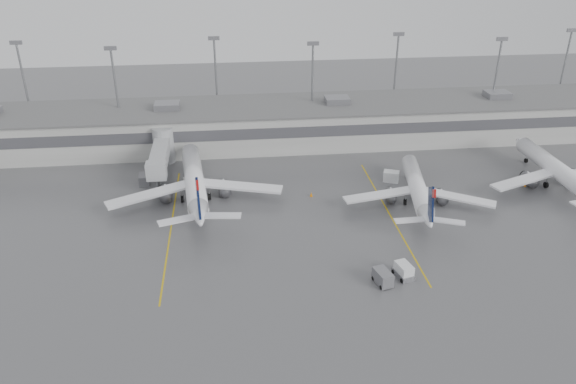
{
  "coord_description": "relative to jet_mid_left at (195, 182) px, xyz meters",
  "views": [
    {
      "loc": [
        -7.78,
        -53.45,
        43.98
      ],
      "look_at": [
        0.87,
        24.0,
        5.0
      ],
      "focal_mm": 35.0,
      "sensor_mm": 36.0,
      "label": 1
    }
  ],
  "objects": [
    {
      "name": "ground",
      "position": [
        13.98,
        -32.95,
        -3.32
      ],
      "size": [
        260.0,
        260.0,
        0.0
      ],
      "primitive_type": "plane",
      "color": "#555557",
      "rests_on": "ground"
    },
    {
      "name": "terminal",
      "position": [
        13.97,
        25.03,
        0.85
      ],
      "size": [
        152.0,
        17.0,
        9.45
      ],
      "color": "#AAAAA4",
      "rests_on": "ground"
    },
    {
      "name": "light_masts",
      "position": [
        13.98,
        30.8,
        8.71
      ],
      "size": [
        142.4,
        8.0,
        20.6
      ],
      "color": "gray",
      "rests_on": "ground"
    },
    {
      "name": "jet_bridge_right",
      "position": [
        -6.52,
        12.77,
        0.55
      ],
      "size": [
        4.0,
        17.2,
        7.0
      ],
      "color": "#96989B",
      "rests_on": "ground"
    },
    {
      "name": "stand_markings",
      "position": [
        13.98,
        -8.95,
        -3.31
      ],
      "size": [
        105.25,
        40.0,
        0.01
      ],
      "color": "gold",
      "rests_on": "ground"
    },
    {
      "name": "jet_mid_left",
      "position": [
        0.0,
        0.0,
        0.0
      ],
      "size": [
        29.34,
        33.01,
        10.68
      ],
      "rotation": [
        0.0,
        0.0,
        0.1
      ],
      "color": "white",
      "rests_on": "ground"
    },
    {
      "name": "jet_mid_right",
      "position": [
        36.93,
        -5.74,
        -0.5
      ],
      "size": [
        24.64,
        27.85,
        9.07
      ],
      "rotation": [
        0.0,
        0.0,
        -0.18
      ],
      "color": "white",
      "rests_on": "ground"
    },
    {
      "name": "jet_far_right",
      "position": [
        63.82,
        -1.86,
        -0.26
      ],
      "size": [
        27.14,
        30.41,
        9.84
      ],
      "rotation": [
        0.0,
        0.0,
        0.01
      ],
      "color": "white",
      "rests_on": "ground"
    },
    {
      "name": "baggage_tug",
      "position": [
        28.54,
        -26.1,
        -2.54
      ],
      "size": [
        2.66,
        3.47,
        1.99
      ],
      "rotation": [
        0.0,
        0.0,
        0.25
      ],
      "color": "white",
      "rests_on": "ground"
    },
    {
      "name": "baggage_cart",
      "position": [
        25.34,
        -27.3,
        -2.31
      ],
      "size": [
        2.41,
        3.34,
        1.94
      ],
      "rotation": [
        0.0,
        0.0,
        0.25
      ],
      "color": "slate",
      "rests_on": "ground"
    },
    {
      "name": "gse_uld_b",
      "position": [
        -0.86,
        4.78,
        -2.42
      ],
      "size": [
        2.91,
        2.31,
        1.81
      ],
      "primitive_type": "cube",
      "rotation": [
        0.0,
        0.0,
        0.26
      ],
      "color": "white",
      "rests_on": "ground"
    },
    {
      "name": "gse_uld_c",
      "position": [
        35.09,
        3.31,
        -2.35
      ],
      "size": [
        3.22,
        2.71,
        1.94
      ],
      "primitive_type": "cube",
      "rotation": [
        0.0,
        0.0,
        -0.38
      ],
      "color": "white",
      "rests_on": "ground"
    },
    {
      "name": "gse_loader",
      "position": [
        -9.38,
        7.16,
        -2.42
      ],
      "size": [
        1.93,
        2.97,
        1.81
      ],
      "primitive_type": "cube",
      "rotation": [
        0.0,
        0.0,
        0.04
      ],
      "color": "slate",
      "rests_on": "ground"
    },
    {
      "name": "cone_b",
      "position": [
        -1.24,
        2.53,
        -2.95
      ],
      "size": [
        0.47,
        0.47,
        0.74
      ],
      "primitive_type": "cone",
      "color": "orange",
      "rests_on": "ground"
    },
    {
      "name": "cone_c",
      "position": [
        19.76,
        -1.13,
        -2.93
      ],
      "size": [
        0.49,
        0.49,
        0.79
      ],
      "primitive_type": "cone",
      "color": "orange",
      "rests_on": "ground"
    },
    {
      "name": "cone_d",
      "position": [
        58.42,
        -1.45,
        -2.97
      ],
      "size": [
        0.44,
        0.44,
        0.7
      ],
      "primitive_type": "cone",
      "color": "orange",
      "rests_on": "ground"
    }
  ]
}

